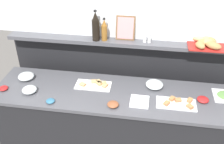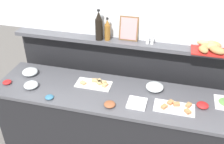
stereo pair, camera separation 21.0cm
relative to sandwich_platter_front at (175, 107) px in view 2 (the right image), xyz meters
The scene contains 19 objects.
ground_plane 1.26m from the sandwich_platter_front, 128.62° to the left, with size 12.00×12.00×0.00m, color slate.
buffet_counter 0.71m from the sandwich_platter_front, behind, with size 2.45×0.62×0.90m.
back_ledge_unit 0.82m from the sandwich_platter_front, 133.78° to the left, with size 2.48×0.22×1.26m.
sandwich_platter_front is the anchor object (origin of this frame).
sandwich_platter_rear 0.82m from the sandwich_platter_front, 168.01° to the left, with size 0.36×0.17×0.04m.
glass_bowl_large 0.31m from the sandwich_platter_front, 132.35° to the left, with size 0.17×0.17×0.07m.
glass_bowl_medium 1.53m from the sandwich_platter_front, behind, with size 0.16×0.16×0.06m.
glass_bowl_small 1.40m from the sandwich_platter_front, behind, with size 0.14×0.14×0.06m.
condiment_bowl_dark 0.25m from the sandwich_platter_front, 18.87° to the left, with size 0.11×0.11×0.04m, color red.
condiment_bowl_red 1.15m from the sandwich_platter_front, behind, with size 0.08×0.08×0.03m, color teal.
condiment_bowl_cream 0.58m from the sandwich_platter_front, 168.56° to the right, with size 0.11×0.11×0.04m, color brown.
condiment_bowl_teal 1.67m from the sandwich_platter_front, behind, with size 0.09×0.09×0.03m, color red.
napkin_stack 0.34m from the sandwich_platter_front, behind, with size 0.17×0.17×0.02m, color white.
vinegar_bottle_amber 1.00m from the sandwich_platter_front, 147.62° to the left, with size 0.06×0.06×0.24m.
wine_bottle_dark 1.07m from the sandwich_platter_front, 150.93° to the left, with size 0.08×0.08×0.32m.
salt_shaker 0.71m from the sandwich_platter_front, 124.78° to the left, with size 0.03×0.03×0.09m.
pepper_shaker 0.69m from the sandwich_platter_front, 121.16° to the left, with size 0.03×0.03×0.09m.
bread_basket 0.68m from the sandwich_platter_front, 62.90° to the left, with size 0.40×0.30×0.08m.
framed_picture 0.89m from the sandwich_platter_front, 135.66° to the left, with size 0.19×0.06×0.25m.
Camera 2 is at (0.45, -1.97, 2.43)m, focal length 42.28 mm.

